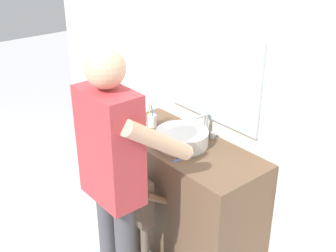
% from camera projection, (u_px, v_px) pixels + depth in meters
% --- Properties ---
extents(back_wall, '(4.40, 0.10, 2.70)m').
position_uv_depth(back_wall, '(218.00, 72.00, 3.11)').
color(back_wall, silver).
rests_on(back_wall, ground).
extents(vanity_cabinet, '(1.25, 0.54, 0.88)m').
position_uv_depth(vanity_cabinet, '(183.00, 195.00, 3.32)').
color(vanity_cabinet, brown).
rests_on(vanity_cabinet, ground).
extents(sink_basin, '(0.37, 0.37, 0.11)m').
position_uv_depth(sink_basin, '(182.00, 138.00, 3.09)').
color(sink_basin, silver).
rests_on(sink_basin, vanity_cabinet).
extents(faucet, '(0.18, 0.14, 0.18)m').
position_uv_depth(faucet, '(205.00, 126.00, 3.21)').
color(faucet, '#B7BABF').
rests_on(faucet, vanity_cabinet).
extents(toothbrush_cup, '(0.07, 0.07, 0.21)m').
position_uv_depth(toothbrush_cup, '(152.00, 120.00, 3.37)').
color(toothbrush_cup, silver).
rests_on(toothbrush_cup, vanity_cabinet).
extents(child_toddler, '(0.27, 0.27, 0.87)m').
position_uv_depth(child_toddler, '(140.00, 207.00, 3.05)').
color(child_toddler, '#6B5B4C').
rests_on(child_toddler, ground).
extents(adult_parent, '(0.54, 0.57, 1.74)m').
position_uv_depth(adult_parent, '(114.00, 162.00, 2.58)').
color(adult_parent, '#47474C').
rests_on(adult_parent, ground).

